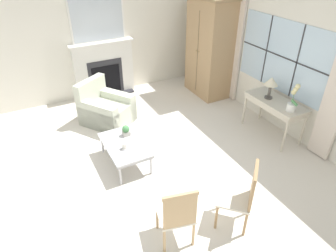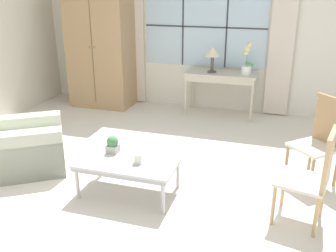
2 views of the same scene
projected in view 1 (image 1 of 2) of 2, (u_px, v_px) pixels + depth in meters
The scene contains 14 objects.
ground_plane at pixel (141, 162), 5.32m from camera, with size 14.00×14.00×0.00m, color silver.
wall_back_windowed at pixel (282, 59), 5.76m from camera, with size 7.20×0.14×2.80m.
wall_left at pixel (110, 36), 7.07m from camera, with size 0.06×7.20×2.80m, color silver.
fireplace at pixel (104, 64), 7.20m from camera, with size 0.34×1.51×2.36m.
armoire at pixel (210, 48), 7.08m from camera, with size 1.18×0.73×2.32m.
console_table at pixel (275, 105), 5.72m from camera, with size 1.19×0.54×0.75m.
table_lamp at pixel (271, 83), 5.59m from camera, with size 0.26×0.26×0.43m.
potted_orchid at pixel (293, 101), 5.23m from camera, with size 0.20×0.15×0.53m.
armchair_upholstered at pixel (106, 110), 6.31m from camera, with size 1.23×1.19×0.90m.
side_chair_wooden at pixel (243, 194), 3.89m from camera, with size 0.62×0.62×1.00m.
accent_chair_wooden at pixel (177, 214), 3.63m from camera, with size 0.52×0.52×0.96m.
coffee_table at pixel (125, 146), 5.11m from camera, with size 1.05×0.64×0.40m.
potted_plant_small at pixel (126, 131), 5.26m from camera, with size 0.13×0.13×0.20m.
pillar_candle at pixel (125, 146), 4.94m from camera, with size 0.11×0.11×0.12m.
Camera 1 is at (3.90, -1.49, 3.39)m, focal length 32.00 mm.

